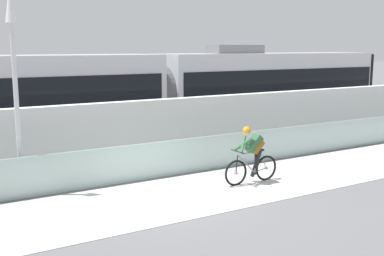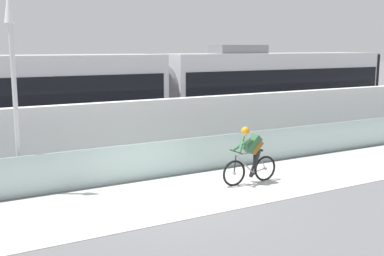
{
  "view_description": "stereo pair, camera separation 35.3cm",
  "coord_description": "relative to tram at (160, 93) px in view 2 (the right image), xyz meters",
  "views": [
    {
      "loc": [
        -5.56,
        -10.07,
        3.73
      ],
      "look_at": [
        1.87,
        2.35,
        1.25
      ],
      "focal_mm": 44.41,
      "sensor_mm": 36.0,
      "label": 1
    },
    {
      "loc": [
        -5.26,
        -10.25,
        3.73
      ],
      "look_at": [
        1.87,
        2.35,
        1.25
      ],
      "focal_mm": 44.41,
      "sensor_mm": 36.0,
      "label": 2
    }
  ],
  "objects": [
    {
      "name": "bike_path_deck",
      "position": [
        -2.95,
        -6.85,
        -1.89
      ],
      "size": [
        32.0,
        3.2,
        0.01
      ],
      "primitive_type": "cube",
      "color": "beige",
      "rests_on": "ground"
    },
    {
      "name": "tram_rail_near",
      "position": [
        -2.95,
        -0.72,
        -1.89
      ],
      "size": [
        32.0,
        0.08,
        0.01
      ],
      "primitive_type": "cube",
      "color": "#595654",
      "rests_on": "ground"
    },
    {
      "name": "tram_rail_far",
      "position": [
        -2.95,
        0.72,
        -1.89
      ],
      "size": [
        32.0,
        0.08,
        0.01
      ],
      "primitive_type": "cube",
      "color": "#595654",
      "rests_on": "ground"
    },
    {
      "name": "ground_plane",
      "position": [
        -2.95,
        -6.85,
        -1.89
      ],
      "size": [
        200.0,
        200.0,
        0.0
      ],
      "primitive_type": "plane",
      "color": "slate"
    },
    {
      "name": "tram",
      "position": [
        0.0,
        0.0,
        0.0
      ],
      "size": [
        22.56,
        2.54,
        3.81
      ],
      "color": "silver",
      "rests_on": "ground"
    },
    {
      "name": "glass_parapet",
      "position": [
        -2.95,
        -5.0,
        -1.37
      ],
      "size": [
        32.0,
        0.05,
        1.04
      ],
      "primitive_type": "cube",
      "color": "#ADC6C1",
      "rests_on": "ground"
    },
    {
      "name": "cyclist_on_bike",
      "position": [
        -0.57,
        -6.85,
        -1.11
      ],
      "size": [
        1.77,
        0.58,
        1.61
      ],
      "color": "black",
      "rests_on": "ground"
    },
    {
      "name": "lamp_post_antenna",
      "position": [
        -6.26,
        -4.7,
        1.4
      ],
      "size": [
        0.28,
        0.28,
        5.2
      ],
      "color": "gray",
      "rests_on": "ground"
    },
    {
      "name": "concrete_barrier_wall",
      "position": [
        -2.95,
        -3.2,
        -0.87
      ],
      "size": [
        32.0,
        0.36,
        2.05
      ],
      "primitive_type": "cube",
      "color": "white",
      "rests_on": "ground"
    }
  ]
}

